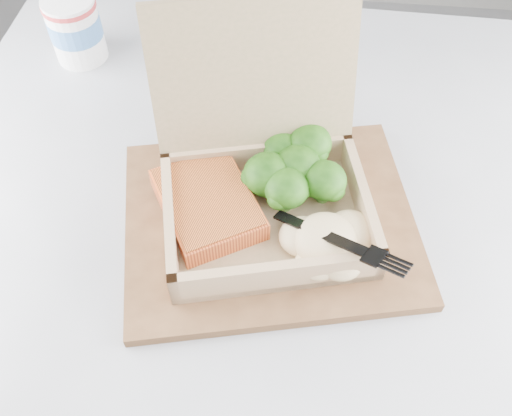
# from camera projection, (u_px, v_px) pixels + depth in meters

# --- Properties ---
(cafe_table) EXTENTS (0.87, 0.87, 0.75)m
(cafe_table) POSITION_uv_depth(u_px,v_px,m) (265.00, 305.00, 0.79)
(cafe_table) COLOR black
(cafe_table) RESTS_ON floor
(serving_tray) EXTENTS (0.36, 0.31, 0.01)m
(serving_tray) POSITION_uv_depth(u_px,v_px,m) (270.00, 222.00, 0.63)
(serving_tray) COLOR brown
(serving_tray) RESTS_ON cafe_table
(takeout_container) EXTENTS (0.26, 0.26, 0.20)m
(takeout_container) POSITION_uv_depth(u_px,v_px,m) (263.00, 171.00, 0.60)
(takeout_container) COLOR tan
(takeout_container) RESTS_ON serving_tray
(salmon_fillet) EXTENTS (0.14, 0.15, 0.02)m
(salmon_fillet) POSITION_uv_depth(u_px,v_px,m) (208.00, 204.00, 0.61)
(salmon_fillet) COLOR orange
(salmon_fillet) RESTS_ON takeout_container
(broccoli_pile) EXTENTS (0.12, 0.12, 0.04)m
(broccoli_pile) POSITION_uv_depth(u_px,v_px,m) (297.00, 172.00, 0.62)
(broccoli_pile) COLOR #397D1B
(broccoli_pile) RESTS_ON takeout_container
(mashed_potatoes) EXTENTS (0.11, 0.09, 0.04)m
(mashed_potatoes) POSITION_uv_depth(u_px,v_px,m) (326.00, 240.00, 0.57)
(mashed_potatoes) COLOR beige
(mashed_potatoes) RESTS_ON takeout_container
(plastic_fork) EXTENTS (0.14, 0.10, 0.03)m
(plastic_fork) POSITION_uv_depth(u_px,v_px,m) (303.00, 222.00, 0.57)
(plastic_fork) COLOR black
(plastic_fork) RESTS_ON mashed_potatoes
(paper_cup) EXTENTS (0.07, 0.07, 0.09)m
(paper_cup) POSITION_uv_depth(u_px,v_px,m) (75.00, 27.00, 0.77)
(paper_cup) COLOR white
(paper_cup) RESTS_ON cafe_table
(receipt) EXTENTS (0.09, 0.15, 0.00)m
(receipt) POSITION_uv_depth(u_px,v_px,m) (300.00, 111.00, 0.74)
(receipt) COLOR white
(receipt) RESTS_ON cafe_table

